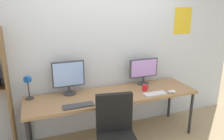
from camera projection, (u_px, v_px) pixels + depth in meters
wall_back at (104, 51)px, 3.41m from camera, size 4.89×0.11×2.60m
desk at (113, 97)px, 3.21m from camera, size 2.49×0.68×0.74m
monitor_left at (69, 76)px, 3.11m from camera, size 0.46×0.18×0.49m
monitor_right at (144, 70)px, 3.52m from camera, size 0.48×0.18×0.43m
desk_lamp at (28, 82)px, 2.93m from camera, size 0.11×0.15×0.38m
keyboard_left at (78, 106)px, 2.80m from camera, size 0.40×0.13×0.02m
keyboard_right at (155, 94)px, 3.17m from camera, size 0.34×0.13×0.02m
mouse_left_side at (170, 92)px, 3.23m from camera, size 0.06×0.10×0.03m
mouse_right_side at (173, 91)px, 3.25m from camera, size 0.06×0.10×0.03m
coffee_mug at (145, 88)px, 3.31m from camera, size 0.11×0.08×0.09m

